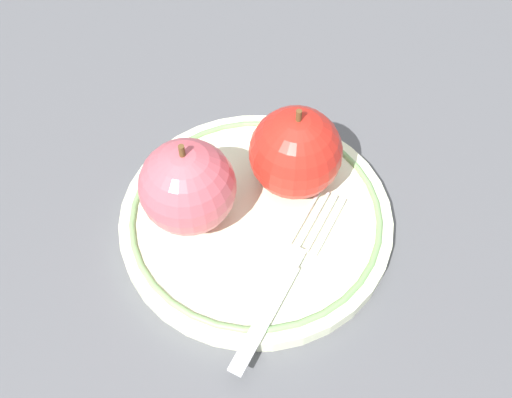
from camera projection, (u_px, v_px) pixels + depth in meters
ground_plane at (255, 210)px, 0.53m from camera, size 2.00×2.00×0.00m
plate at (256, 218)px, 0.52m from camera, size 0.25×0.25×0.02m
apple_red_whole at (296, 153)px, 0.50m from camera, size 0.08×0.08×0.09m
apple_second_whole at (188, 187)px, 0.47m from camera, size 0.08×0.08×0.09m
fork at (285, 280)px, 0.47m from camera, size 0.09×0.18×0.00m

